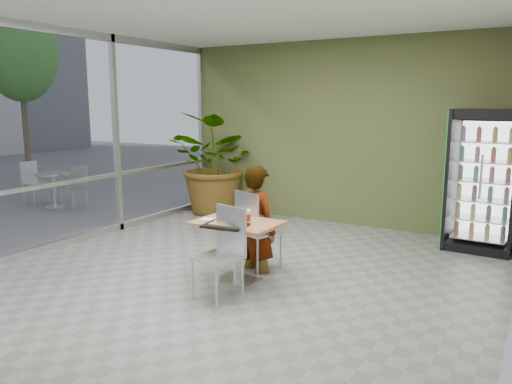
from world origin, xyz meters
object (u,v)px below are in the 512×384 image
chair_near (224,245)px  cafeteria_tray (225,225)px  chair_far (253,224)px  beverage_fridge (483,181)px  potted_plant (217,163)px  seated_woman (258,229)px  dining_table (237,239)px  soda_cup (247,217)px

chair_near → cafeteria_tray: 0.26m
chair_far → beverage_fridge: size_ratio=0.50×
cafeteria_tray → potted_plant: size_ratio=0.24×
seated_woman → beverage_fridge: (2.35, 2.42, 0.49)m
chair_near → seated_woman: bearing=111.6°
beverage_fridge → cafeteria_tray: bearing=-122.0°
seated_woman → chair_near: bearing=119.6°
dining_table → soda_cup: size_ratio=6.35×
chair_near → cafeteria_tray: size_ratio=2.15×
seated_woman → potted_plant: bearing=-26.2°
chair_far → seated_woman: (0.04, 0.05, -0.07)m
dining_table → soda_cup: bearing=-6.4°
chair_near → beverage_fridge: (2.18, 3.42, 0.43)m
seated_woman → soda_cup: bearing=128.5°
chair_near → potted_plant: potted_plant is taller
beverage_fridge → chair_far: bearing=-130.8°
cafeteria_tray → chair_far: bearing=97.2°
chair_near → beverage_fridge: bearing=69.8°
chair_near → seated_woman: (-0.16, 1.00, -0.07)m
seated_woman → beverage_fridge: 3.40m
dining_table → beverage_fridge: size_ratio=0.49×
chair_far → potted_plant: (-2.32, 2.53, 0.37)m
dining_table → soda_cup: 0.32m
cafeteria_tray → beverage_fridge: 3.98m
chair_far → soda_cup: 0.60m
seated_woman → chair_far: bearing=74.1°
dining_table → cafeteria_tray: (0.02, -0.28, 0.23)m
potted_plant → cafeteria_tray: bearing=-53.9°
soda_cup → seated_woman: bearing=108.3°
dining_table → potted_plant: potted_plant is taller
chair_far → potted_plant: potted_plant is taller
dining_table → cafeteria_tray: size_ratio=2.13×
chair_far → soda_cup: bearing=133.8°
chair_far → soda_cup: chair_far is taller
dining_table → potted_plant: (-2.40, 3.03, 0.44)m
seated_woman → cafeteria_tray: size_ratio=3.52×
beverage_fridge → seated_woman: bearing=-131.0°
cafeteria_tray → soda_cup: bearing=64.7°
dining_table → chair_near: size_ratio=0.99×
cafeteria_tray → beverage_fridge: (2.28, 3.25, 0.26)m
cafeteria_tray → beverage_fridge: size_ratio=0.23×
dining_table → potted_plant: 3.89m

